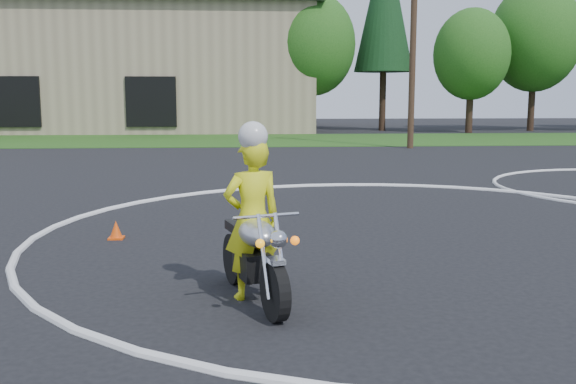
{
  "coord_description": "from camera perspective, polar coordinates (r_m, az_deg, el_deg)",
  "views": [
    {
      "loc": [
        -2.58,
        -7.44,
        2.31
      ],
      "look_at": [
        -2.0,
        0.65,
        1.1
      ],
      "focal_mm": 40.0,
      "sensor_mm": 36.0,
      "label": 1
    }
  ],
  "objects": [
    {
      "name": "ground",
      "position": [
        8.21,
        14.56,
        -8.14
      ],
      "size": [
        120.0,
        120.0,
        0.0
      ],
      "primitive_type": "plane",
      "color": "black",
      "rests_on": "ground"
    },
    {
      "name": "course_markings",
      "position": [
        12.92,
        17.55,
        -2.18
      ],
      "size": [
        19.05,
        19.05,
        0.12
      ],
      "color": "silver",
      "rests_on": "ground"
    },
    {
      "name": "utility_poles",
      "position": [
        29.57,
        11.09,
        13.93
      ],
      "size": [
        41.6,
        1.12,
        10.0
      ],
      "color": "#473321",
      "rests_on": "ground"
    },
    {
      "name": "warehouse",
      "position": [
        49.91,
        -22.47,
        9.98
      ],
      "size": [
        41.0,
        17.0,
        8.3
      ],
      "color": "tan",
      "rests_on": "ground"
    },
    {
      "name": "grass_strip",
      "position": [
        34.61,
        0.17,
        4.68
      ],
      "size": [
        120.0,
        10.0,
        0.02
      ],
      "primitive_type": "cube",
      "color": "#1E4714",
      "rests_on": "ground"
    },
    {
      "name": "rider_primary_grp",
      "position": [
        7.31,
        -3.19,
        -1.98
      ],
      "size": [
        0.77,
        0.62,
        2.04
      ],
      "rotation": [
        0.0,
        0.0,
        0.3
      ],
      "color": "yellow",
      "rests_on": "ground"
    },
    {
      "name": "treeline",
      "position": [
        45.7,
        18.77,
        13.45
      ],
      "size": [
        38.2,
        8.1,
        14.52
      ],
      "color": "#382619",
      "rests_on": "ground"
    },
    {
      "name": "primary_motorcycle",
      "position": [
        7.27,
        -3.02,
        -5.66
      ],
      "size": [
        0.86,
        2.03,
        1.1
      ],
      "rotation": [
        0.0,
        0.0,
        0.3
      ],
      "color": "black",
      "rests_on": "ground"
    }
  ]
}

